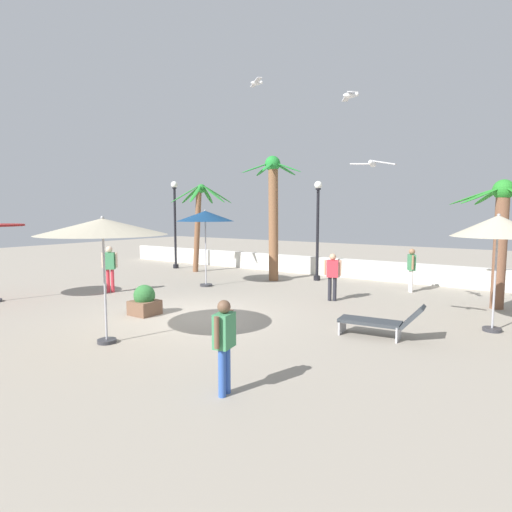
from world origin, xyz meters
TOP-DOWN VIEW (x-y plane):
  - ground_plane at (0.00, 0.00)m, footprint 56.00×56.00m
  - boundary_wall at (0.00, 9.04)m, footprint 25.20×0.30m
  - patio_umbrella_0 at (0.17, -2.94)m, footprint 2.76×2.76m
  - patio_umbrella_1 at (-2.79, 3.79)m, footprint 2.21×2.21m
  - patio_umbrella_2 at (7.11, 2.94)m, footprint 2.11×2.11m
  - palm_tree_0 at (-1.39, 6.45)m, footprint 2.56×2.60m
  - palm_tree_1 at (-5.61, 6.57)m, footprint 2.95×2.82m
  - palm_tree_2 at (6.96, 5.77)m, footprint 3.04×2.65m
  - lamp_post_0 at (0.14, 7.52)m, footprint 0.33×0.33m
  - lamp_post_1 at (-7.58, 6.95)m, footprint 0.34×0.34m
  - lounge_chair_0 at (5.05, 0.86)m, footprint 1.94×0.75m
  - guest_0 at (2.42, 4.03)m, footprint 0.53×0.35m
  - guest_1 at (4.12, 7.04)m, footprint 0.37×0.52m
  - guest_2 at (4.01, -3.57)m, footprint 0.30×0.55m
  - guest_3 at (-4.77, 0.87)m, footprint 0.46×0.41m
  - seagull_0 at (4.85, 0.57)m, footprint 1.00×0.38m
  - seagull_1 at (4.06, 1.18)m, footprint 0.69×0.84m
  - seagull_2 at (0.53, 2.41)m, footprint 0.90×0.85m
  - planter at (-1.17, -0.69)m, footprint 0.70×0.70m

SIDE VIEW (x-z plane):
  - ground_plane at x=0.00m, z-range 0.00..0.00m
  - lounge_chair_0 at x=5.05m, z-range -0.03..0.80m
  - planter at x=-1.17m, z-range -0.04..0.81m
  - boundary_wall at x=0.00m, z-range 0.00..0.82m
  - guest_2 at x=4.01m, z-range 0.15..1.68m
  - guest_0 at x=2.42m, z-range 0.15..1.70m
  - guest_1 at x=4.12m, z-range 0.16..1.74m
  - guest_3 at x=-4.77m, z-range 0.18..1.85m
  - lamp_post_0 at x=0.14m, z-range 0.30..4.46m
  - palm_tree_2 at x=6.96m, z-range 0.53..4.36m
  - patio_umbrella_2 at x=7.11m, z-range 1.11..3.96m
  - patio_umbrella_0 at x=0.17m, z-range 1.15..3.96m
  - lamp_post_1 at x=-7.58m, z-range 0.38..4.79m
  - patio_umbrella_1 at x=-2.79m, z-range 1.21..4.18m
  - palm_tree_1 at x=-5.61m, z-range 0.64..4.82m
  - palm_tree_0 at x=-1.39m, z-range 0.57..5.75m
  - seagull_0 at x=4.85m, z-range 3.86..4.00m
  - seagull_1 at x=4.06m, z-range 5.56..5.71m
  - seagull_2 at x=0.53m, z-range 6.71..6.85m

